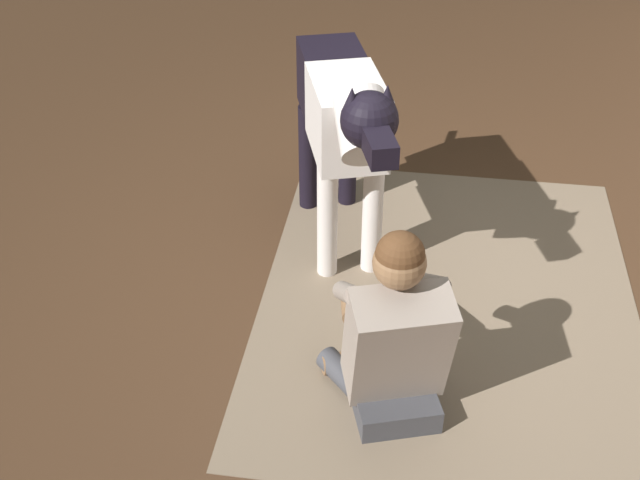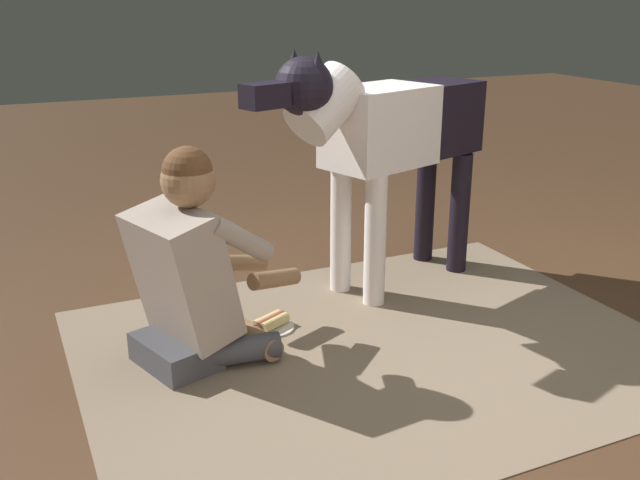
# 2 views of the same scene
# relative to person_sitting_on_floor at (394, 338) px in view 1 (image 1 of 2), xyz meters

# --- Properties ---
(ground_plane) EXTENTS (15.66, 15.66, 0.00)m
(ground_plane) POSITION_rel_person_sitting_on_floor_xyz_m (-0.95, 0.02, -0.36)
(ground_plane) COLOR #462E1D
(area_rug) EXTENTS (2.41, 1.86, 0.01)m
(area_rug) POSITION_rel_person_sitting_on_floor_xyz_m (-0.71, 0.24, -0.36)
(area_rug) COLOR #796752
(area_rug) RESTS_ON ground
(person_sitting_on_floor) EXTENTS (0.74, 0.60, 0.88)m
(person_sitting_on_floor) POSITION_rel_person_sitting_on_floor_xyz_m (0.00, 0.00, 0.00)
(person_sitting_on_floor) COLOR #3E3E43
(person_sitting_on_floor) RESTS_ON ground
(large_dog) EXTENTS (1.51, 0.63, 1.20)m
(large_dog) POSITION_rel_person_sitting_on_floor_xyz_m (-1.07, -0.34, 0.42)
(large_dog) COLOR silver
(large_dog) RESTS_ON ground
(hot_dog_on_plate) EXTENTS (0.21, 0.21, 0.06)m
(hot_dog_on_plate) POSITION_rel_person_sitting_on_floor_xyz_m (-0.37, -0.12, -0.34)
(hot_dog_on_plate) COLOR silver
(hot_dog_on_plate) RESTS_ON ground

